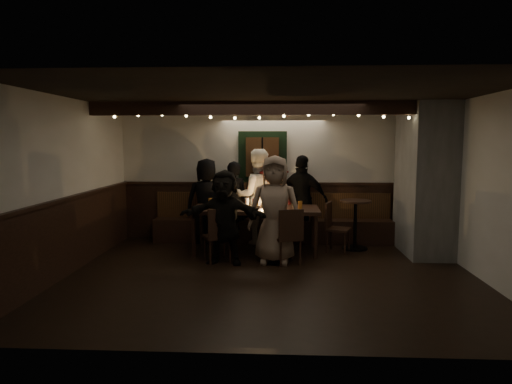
# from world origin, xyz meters

# --- Properties ---
(room) EXTENTS (6.02, 5.01, 2.62)m
(room) POSITION_xyz_m (1.07, 1.42, 1.07)
(room) COLOR black
(room) RESTS_ON ground
(dining_table) EXTENTS (2.22, 0.95, 0.96)m
(dining_table) POSITION_xyz_m (-0.29, 1.40, 0.73)
(dining_table) COLOR black
(dining_table) RESTS_ON ground
(chair_near_left) EXTENTS (0.53, 0.53, 0.89)m
(chair_near_left) POSITION_xyz_m (-0.84, 0.65, 0.50)
(chair_near_left) COLOR black
(chair_near_left) RESTS_ON ground
(chair_near_right) EXTENTS (0.52, 0.52, 0.90)m
(chair_near_right) POSITION_xyz_m (0.29, 0.59, 0.51)
(chair_near_right) COLOR black
(chair_near_right) RESTS_ON ground
(chair_end) EXTENTS (0.51, 0.51, 0.88)m
(chair_end) POSITION_xyz_m (1.10, 1.52, 0.49)
(chair_end) COLOR black
(chair_end) RESTS_ON ground
(high_top) EXTENTS (0.56, 0.56, 0.90)m
(high_top) POSITION_xyz_m (1.51, 1.73, 0.57)
(high_top) COLOR black
(high_top) RESTS_ON ground
(person_a) EXTENTS (0.88, 0.66, 1.63)m
(person_a) POSITION_xyz_m (-1.26, 2.12, 0.82)
(person_a) COLOR black
(person_a) RESTS_ON ground
(person_b) EXTENTS (0.64, 0.49, 1.58)m
(person_b) POSITION_xyz_m (-0.74, 2.15, 0.79)
(person_b) COLOR black
(person_b) RESTS_ON ground
(person_c) EXTENTS (1.00, 0.84, 1.81)m
(person_c) POSITION_xyz_m (-0.29, 2.15, 0.91)
(person_c) COLOR white
(person_c) RESTS_ON ground
(person_d) EXTENTS (1.16, 0.88, 1.58)m
(person_d) POSITION_xyz_m (0.02, 2.06, 0.79)
(person_d) COLOR #5D0F0D
(person_d) RESTS_ON ground
(person_e) EXTENTS (1.08, 0.75, 1.70)m
(person_e) POSITION_xyz_m (0.57, 2.15, 0.85)
(person_e) COLOR black
(person_e) RESTS_ON ground
(person_f) EXTENTS (1.45, 0.64, 1.51)m
(person_f) POSITION_xyz_m (-0.74, 0.62, 0.76)
(person_f) COLOR black
(person_f) RESTS_ON ground
(person_g) EXTENTS (0.88, 0.61, 1.73)m
(person_g) POSITION_xyz_m (0.06, 0.71, 0.87)
(person_g) COLOR gray
(person_g) RESTS_ON ground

